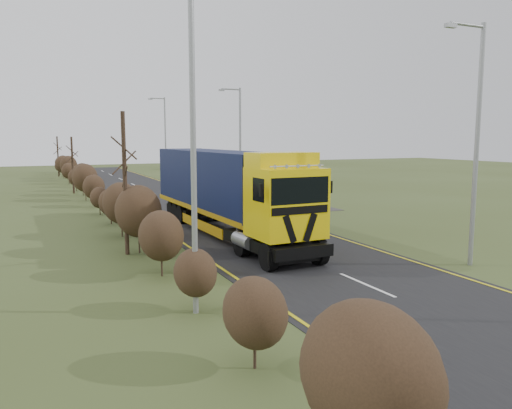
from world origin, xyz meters
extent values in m
plane|color=#3A441D|center=(0.00, 0.00, 0.00)|extent=(160.00, 160.00, 0.00)
cube|color=black|center=(0.00, 10.00, 0.01)|extent=(8.00, 120.00, 0.02)
cube|color=#2B2826|center=(6.50, 20.00, 0.01)|extent=(6.00, 18.00, 0.02)
cube|color=gold|center=(-3.70, 10.00, 0.03)|extent=(0.12, 116.00, 0.01)
cube|color=gold|center=(3.70, 10.00, 0.03)|extent=(0.12, 116.00, 0.01)
cube|color=silver|center=(0.00, -4.00, 0.03)|extent=(0.12, 3.00, 0.01)
cube|color=silver|center=(0.00, 4.00, 0.03)|extent=(0.12, 3.00, 0.01)
cube|color=silver|center=(0.00, 12.00, 0.03)|extent=(0.12, 3.00, 0.01)
cube|color=silver|center=(0.00, 20.00, 0.03)|extent=(0.12, 3.00, 0.01)
cube|color=silver|center=(0.00, 28.00, 0.03)|extent=(0.12, 3.00, 0.01)
cube|color=silver|center=(0.00, 36.00, 0.03)|extent=(0.12, 3.00, 0.01)
cube|color=silver|center=(0.00, 44.00, 0.03)|extent=(0.12, 3.00, 0.01)
cube|color=silver|center=(0.00, 52.00, 0.03)|extent=(0.12, 3.00, 0.01)
cube|color=silver|center=(0.00, 60.00, 0.03)|extent=(0.12, 3.00, 0.01)
ellipsoid|color=#2F2115|center=(-6.05, -12.00, 1.69)|extent=(1.80, 2.34, 2.07)
ellipsoid|color=#2F2115|center=(-5.97, -8.00, 1.26)|extent=(1.34, 1.74, 1.54)
ellipsoid|color=#2F2115|center=(-6.02, -4.00, 1.14)|extent=(1.21, 1.57, 1.39)
ellipsoid|color=#2F2115|center=(-6.00, 0.00, 1.49)|extent=(1.58, 2.06, 1.82)
ellipsoid|color=#2F2115|center=(-5.98, 4.00, 1.84)|extent=(1.96, 2.55, 2.25)
ellipsoid|color=#2F2115|center=(-6.03, 8.00, 1.72)|extent=(1.83, 2.38, 2.10)
ellipsoid|color=#2F2115|center=(-5.95, 12.00, 1.28)|extent=(1.37, 1.78, 1.57)
ellipsoid|color=#2F2115|center=(-6.06, 16.00, 1.13)|extent=(1.20, 1.56, 1.38)
ellipsoid|color=#2F2115|center=(-5.92, 20.00, 1.46)|extent=(1.55, 2.02, 1.78)
ellipsoid|color=#2F2115|center=(-6.09, 24.00, 1.83)|extent=(1.95, 2.53, 2.24)
ellipsoid|color=#2F2115|center=(-5.90, 28.00, 1.74)|extent=(1.85, 2.41, 2.13)
ellipsoid|color=#2F2115|center=(-6.12, 32.00, 1.31)|extent=(1.40, 1.81, 1.61)
ellipsoid|color=#2F2115|center=(-5.87, 36.00, 1.12)|extent=(1.19, 1.55, 1.37)
ellipsoid|color=#2F2115|center=(-6.14, 40.00, 1.43)|extent=(1.52, 1.97, 1.75)
ellipsoid|color=#2F2115|center=(-5.84, 44.00, 1.81)|extent=(1.93, 2.51, 2.22)
ellipsoid|color=#2F2115|center=(-6.17, 48.00, 1.76)|extent=(1.88, 2.44, 2.16)
ellipsoid|color=#2F2115|center=(-5.82, 52.00, 1.34)|extent=(1.43, 1.85, 1.64)
ellipsoid|color=#2F2115|center=(-6.19, 56.00, 1.12)|extent=(1.19, 1.55, 1.37)
ellipsoid|color=#2F2115|center=(-5.80, 60.00, 1.40)|extent=(1.49, 1.93, 1.71)
cylinder|color=#322319|center=(-6.50, 4.00, 3.03)|extent=(0.18, 0.18, 6.05)
cylinder|color=#322319|center=(-6.50, 30.00, 2.53)|extent=(0.18, 0.18, 5.06)
cylinder|color=#322319|center=(-6.50, 52.00, 2.57)|extent=(0.18, 0.18, 5.15)
cube|color=black|center=(-1.10, 0.69, 0.73)|extent=(2.65, 4.87, 0.47)
cube|color=yellow|center=(-1.10, -0.25, 2.45)|extent=(2.68, 2.37, 2.71)
cube|color=black|center=(-1.10, -1.35, 0.57)|extent=(2.61, 0.20, 0.57)
cube|color=black|center=(-1.54, -1.41, 1.62)|extent=(0.63, 0.04, 1.12)
cube|color=black|center=(-0.66, -1.41, 1.62)|extent=(0.63, 0.04, 1.12)
cube|color=black|center=(-1.10, -1.38, 3.03)|extent=(2.45, 0.13, 0.99)
cube|color=black|center=(-1.10, -1.41, 2.30)|extent=(2.40, 0.10, 0.29)
cube|color=yellow|center=(-1.10, 0.11, 4.10)|extent=(2.65, 1.54, 0.58)
cylinder|color=silver|center=(-1.10, -1.14, 3.91)|extent=(2.30, 0.13, 0.06)
cube|color=black|center=(-2.60, -1.14, 3.08)|extent=(0.08, 0.12, 0.47)
cube|color=black|center=(0.39, -1.14, 3.08)|extent=(0.08, 0.12, 0.47)
cylinder|color=gray|center=(-2.30, 1.10, 0.78)|extent=(0.62, 1.37, 0.58)
cylinder|color=gray|center=(0.10, 1.10, 0.78)|extent=(0.62, 1.37, 0.58)
cube|color=#BF890D|center=(-1.10, 7.47, 1.28)|extent=(3.00, 13.22, 0.25)
cube|color=black|center=(-1.10, 7.47, 2.84)|extent=(2.97, 12.80, 2.87)
cube|color=#0E153A|center=(-1.10, 13.86, 2.84)|extent=(2.59, 0.14, 2.87)
cube|color=#0E153A|center=(-1.10, 1.08, 2.84)|extent=(2.59, 0.14, 2.87)
cube|color=black|center=(-1.10, 11.44, 0.68)|extent=(2.51, 3.83, 0.37)
cube|color=#BF890D|center=(-2.38, 6.43, 0.57)|extent=(0.22, 5.74, 0.47)
cube|color=#BF890D|center=(0.17, 6.43, 0.57)|extent=(0.22, 5.74, 0.47)
cylinder|color=black|center=(-2.20, -0.98, 0.54)|extent=(0.37, 1.09, 1.09)
cylinder|color=black|center=(-0.01, -0.98, 0.54)|extent=(0.37, 1.09, 1.09)
cylinder|color=black|center=(-2.20, 1.63, 0.54)|extent=(0.37, 1.09, 1.09)
cylinder|color=black|center=(-0.01, 1.63, 0.54)|extent=(0.37, 1.09, 1.09)
cylinder|color=black|center=(-2.20, 10.50, 0.54)|extent=(0.37, 1.09, 1.09)
cylinder|color=black|center=(-0.01, 10.50, 0.54)|extent=(0.37, 1.09, 1.09)
cylinder|color=black|center=(-2.20, 11.54, 0.54)|extent=(0.37, 1.09, 1.09)
cylinder|color=black|center=(-0.01, 11.54, 0.54)|extent=(0.37, 1.09, 1.09)
cylinder|color=black|center=(-2.20, 12.58, 0.54)|extent=(0.37, 1.09, 1.09)
cylinder|color=black|center=(-0.01, 12.58, 0.54)|extent=(0.37, 1.09, 1.09)
imported|color=maroon|center=(5.84, 13.43, 0.74)|extent=(1.93, 4.40, 1.47)
imported|color=#0C0A3B|center=(5.92, 22.16, 0.69)|extent=(2.13, 4.35, 1.37)
cylinder|color=gray|center=(5.40, -3.47, 4.59)|extent=(0.18, 0.18, 9.17)
cylinder|color=gray|center=(4.58, -3.47, 9.02)|extent=(1.63, 0.12, 0.12)
cube|color=gray|center=(3.77, -3.47, 8.92)|extent=(0.46, 0.18, 0.14)
cylinder|color=gray|center=(5.80, 20.63, 4.49)|extent=(0.18, 0.18, 8.98)
cylinder|color=gray|center=(5.00, 20.63, 8.83)|extent=(1.60, 0.12, 0.12)
cube|color=gray|center=(4.20, 20.63, 8.73)|extent=(0.45, 0.18, 0.14)
cylinder|color=gray|center=(5.80, 44.79, 4.98)|extent=(0.18, 0.18, 9.96)
cylinder|color=gray|center=(4.91, 44.79, 9.80)|extent=(1.77, 0.12, 0.12)
cube|color=gray|center=(4.03, 44.79, 9.69)|extent=(0.50, 0.20, 0.15)
cylinder|color=gray|center=(-6.06, -4.14, 5.07)|extent=(0.16, 0.16, 10.14)
cylinder|color=gray|center=(5.50, 16.31, 1.03)|extent=(0.08, 0.08, 2.06)
cylinder|color=red|center=(5.50, 16.28, 2.06)|extent=(0.66, 0.04, 0.66)
cylinder|color=white|center=(5.50, 16.26, 2.06)|extent=(0.49, 0.02, 0.49)
cylinder|color=gray|center=(4.98, 20.59, 0.65)|extent=(0.08, 0.08, 1.31)
cube|color=#D7C90B|center=(4.98, 20.54, 1.40)|extent=(0.66, 0.04, 0.66)
camera|label=1|loc=(-10.22, -17.31, 4.95)|focal=35.00mm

